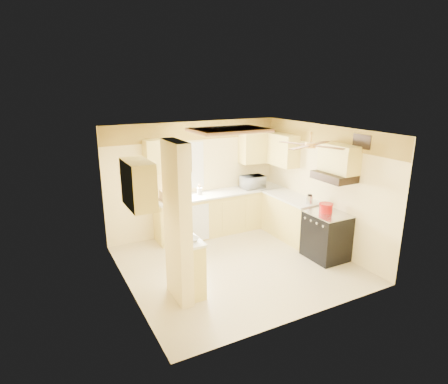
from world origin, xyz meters
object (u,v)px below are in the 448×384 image
stove (326,236)px  bowl (192,239)px  dutch_oven (326,208)px  kettle (310,200)px  microwave (253,182)px

stove → bowl: (-2.80, -0.04, 0.50)m
stove → dutch_oven: 0.55m
bowl → dutch_oven: size_ratio=0.77×
dutch_oven → kettle: size_ratio=1.32×
stove → bowl: size_ratio=4.47×
stove → microwave: (-0.35, 2.11, 0.62)m
bowl → kettle: 2.87m
stove → dutch_oven: size_ratio=3.45×
microwave → bowl: microwave is taller
stove → kettle: 0.80m
stove → kettle: bearing=88.8°
stove → microwave: size_ratio=1.75×
bowl → kettle: size_ratio=1.02×
stove → kettle: kettle is taller
stove → bowl: 2.84m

